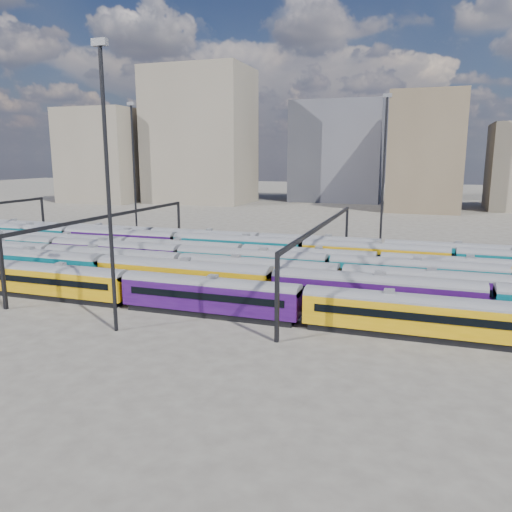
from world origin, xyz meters
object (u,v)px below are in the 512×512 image
(rake_1, at_px, (273,282))
(mast_2, at_px, (108,179))
(rake_0, at_px, (209,292))
(rake_2, at_px, (181,265))

(rake_1, relative_size, mast_2, 4.98)
(rake_0, xyz_separation_m, rake_2, (-8.32, 10.00, 0.09))
(rake_0, distance_m, mast_2, 14.90)
(rake_0, bearing_deg, mast_2, -132.53)
(rake_2, relative_size, mast_2, 4.67)
(rake_2, bearing_deg, mast_2, -83.62)
(rake_0, bearing_deg, rake_2, 129.77)
(rake_0, distance_m, rake_1, 7.22)
(rake_1, bearing_deg, mast_2, -134.09)
(rake_1, distance_m, mast_2, 20.12)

